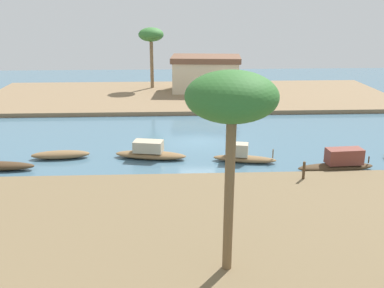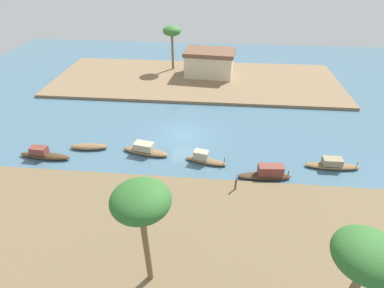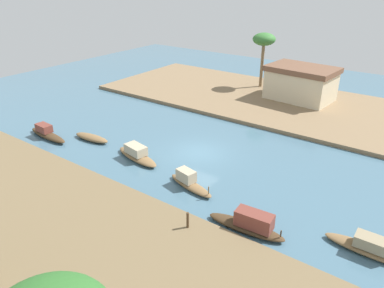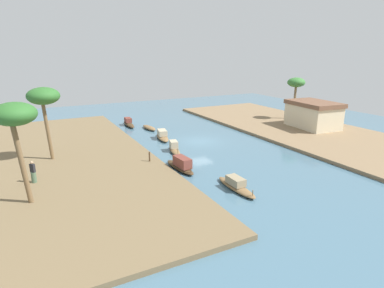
{
  "view_description": "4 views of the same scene",
  "coord_description": "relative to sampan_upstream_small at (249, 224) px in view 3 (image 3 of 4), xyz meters",
  "views": [
    {
      "loc": [
        -1.83,
        -29.63,
        9.06
      ],
      "look_at": [
        -0.52,
        -2.43,
        0.51
      ],
      "focal_mm": 42.73,
      "sensor_mm": 36.0,
      "label": 1
    },
    {
      "loc": [
        3.32,
        -26.34,
        16.19
      ],
      "look_at": [
        1.1,
        -2.77,
        0.76
      ],
      "focal_mm": 29.03,
      "sensor_mm": 36.0,
      "label": 2
    },
    {
      "loc": [
        14.1,
        -20.48,
        12.49
      ],
      "look_at": [
        -0.45,
        -0.27,
        0.72
      ],
      "focal_mm": 33.82,
      "sensor_mm": 36.0,
      "label": 3
    },
    {
      "loc": [
        31.61,
        -17.51,
        10.1
      ],
      "look_at": [
        2.22,
        -2.28,
        0.54
      ],
      "focal_mm": 29.84,
      "sensor_mm": 36.0,
      "label": 4
    }
  ],
  "objects": [
    {
      "name": "river_water",
      "position": [
        -7.53,
        6.13,
        -0.49
      ],
      "size": [
        67.81,
        67.81,
        0.0
      ],
      "primitive_type": "plane",
      "color": "#476B7F",
      "rests_on": "ground"
    },
    {
      "name": "riverbank_left",
      "position": [
        -7.53,
        -8.34,
        -0.32
      ],
      "size": [
        38.86,
        14.81,
        0.34
      ],
      "primitive_type": "cube",
      "color": "brown",
      "rests_on": "ground"
    },
    {
      "name": "riverbank_right",
      "position": [
        -7.53,
        20.61,
        -0.32
      ],
      "size": [
        38.86,
        14.81,
        0.34
      ],
      "primitive_type": "cube",
      "color": "#846B4C",
      "rests_on": "ground"
    },
    {
      "name": "sampan_upstream_small",
      "position": [
        0.0,
        0.0,
        0.0
      ],
      "size": [
        4.41,
        1.35,
        1.27
      ],
      "rotation": [
        0.0,
        0.0,
        0.08
      ],
      "color": "#47331E",
      "rests_on": "river_water"
    },
    {
      "name": "sampan_with_tall_canopy",
      "position": [
        5.68,
        1.93,
        -0.15
      ],
      "size": [
        4.56,
        1.04,
        0.96
      ],
      "rotation": [
        0.0,
        0.0,
        0.01
      ],
      "color": "brown",
      "rests_on": "river_water"
    },
    {
      "name": "sampan_with_red_awning",
      "position": [
        -5.2,
        1.69,
        -0.1
      ],
      "size": [
        3.79,
        1.64,
        1.12
      ],
      "rotation": [
        0.0,
        0.0,
        -0.22
      ],
      "color": "brown",
      "rests_on": "river_water"
    },
    {
      "name": "sampan_midstream",
      "position": [
        -16.0,
        2.84,
        -0.26
      ],
      "size": [
        3.52,
        1.23,
        0.47
      ],
      "rotation": [
        0.0,
        0.0,
        0.08
      ],
      "color": "brown",
      "rests_on": "river_water"
    },
    {
      "name": "sampan_near_left_bank",
      "position": [
        -19.48,
        1.03,
        -0.11
      ],
      "size": [
        4.76,
        1.18,
        1.1
      ],
      "rotation": [
        0.0,
        0.0,
        -0.05
      ],
      "color": "#47331E",
      "rests_on": "river_water"
    },
    {
      "name": "sampan_foreground",
      "position": [
        -10.63,
        2.58,
        -0.09
      ],
      "size": [
        4.46,
        1.93,
        1.09
      ],
      "rotation": [
        0.0,
        0.0,
        -0.19
      ],
      "color": "brown",
      "rests_on": "river_water"
    },
    {
      "name": "mooring_post",
      "position": [
        -2.6,
        -1.98,
        0.31
      ],
      "size": [
        0.14,
        0.14,
        0.92
      ],
      "primitive_type": "cylinder",
      "color": "#4C3823",
      "rests_on": "riverbank_left"
    },
    {
      "name": "palm_tree_right_tall",
      "position": [
        -11.23,
        24.29,
        5.13
      ],
      "size": [
        2.57,
        2.57,
        6.17
      ],
      "color": "#7F6647",
      "rests_on": "riverbank_right"
    },
    {
      "name": "riverside_building",
      "position": [
        -5.75,
        22.31,
        1.62
      ],
      "size": [
        7.21,
        5.23,
        3.48
      ],
      "rotation": [
        0.0,
        0.0,
        -0.09
      ],
      "color": "beige",
      "rests_on": "riverbank_right"
    }
  ]
}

